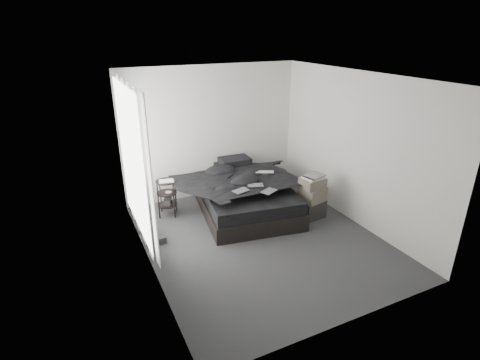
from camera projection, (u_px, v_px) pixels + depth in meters
name	position (u px, v px, depth m)	size (l,w,h in m)	color
floor	(261.00, 239.00, 6.17)	(3.60, 4.20, 0.01)	#353638
ceiling	(265.00, 77.00, 5.19)	(3.60, 4.20, 0.01)	white
wall_back	(212.00, 132.00, 7.43)	(3.60, 0.01, 2.60)	silver
wall_front	(359.00, 226.00, 3.93)	(3.60, 0.01, 2.60)	silver
wall_left	(144.00, 185.00, 4.96)	(0.01, 4.20, 2.60)	silver
wall_right	(355.00, 149.00, 6.40)	(0.01, 4.20, 2.60)	silver
window_left	(132.00, 161.00, 5.70)	(0.02, 2.00, 2.30)	white
curtain_left	(136.00, 164.00, 5.75)	(0.06, 2.12, 2.48)	white
bed	(245.00, 204.00, 7.06)	(1.61, 2.13, 0.29)	black
mattress	(245.00, 191.00, 6.96)	(1.55, 2.06, 0.23)	black
duvet	(246.00, 181.00, 6.82)	(1.57, 1.82, 0.25)	black
pillow_lower	(231.00, 167.00, 7.61)	(0.64, 0.43, 0.14)	black
pillow_upper	(235.00, 161.00, 7.56)	(0.60, 0.41, 0.13)	black
laptop	(265.00, 169.00, 6.97)	(0.34, 0.22, 0.03)	silver
comic_a	(241.00, 186.00, 6.25)	(0.27, 0.18, 0.01)	black
comic_b	(256.00, 181.00, 6.47)	(0.27, 0.18, 0.01)	black
comic_c	(269.00, 186.00, 6.22)	(0.27, 0.18, 0.01)	black
side_stand	(167.00, 198.00, 6.84)	(0.36, 0.36, 0.67)	black
papers	(166.00, 181.00, 6.70)	(0.26, 0.19, 0.01)	white
floor_books	(161.00, 239.00, 6.05)	(0.12, 0.17, 0.12)	black
box_lower	(311.00, 209.00, 6.81)	(0.45, 0.35, 0.33)	black
box_mid	(313.00, 194.00, 6.70)	(0.42, 0.33, 0.26)	#5E584A
box_upper	(313.00, 183.00, 6.61)	(0.40, 0.32, 0.18)	#5E584A
art_book_white	(313.00, 177.00, 6.58)	(0.34, 0.28, 0.03)	silver
art_book_snake	(314.00, 176.00, 6.56)	(0.33, 0.27, 0.03)	silver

